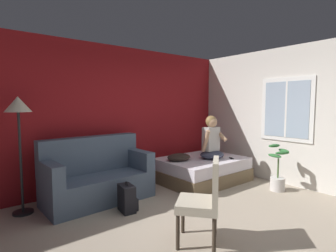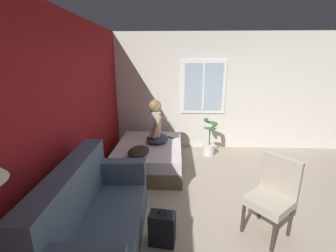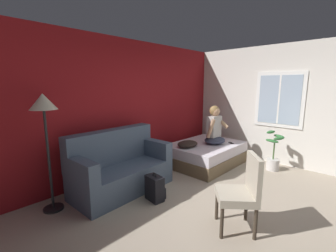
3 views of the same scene
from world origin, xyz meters
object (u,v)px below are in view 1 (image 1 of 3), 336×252
at_px(throw_pillow, 179,157).
at_px(bed, 202,170).
at_px(side_chair, 204,198).
at_px(cell_phone, 231,158).
at_px(couch, 97,177).
at_px(person_seated, 212,141).
at_px(backpack, 127,199).
at_px(floor_lamp, 18,116).
at_px(potted_plant, 278,174).

bearing_deg(throw_pillow, bed, -12.44).
xyz_separation_m(side_chair, cell_phone, (2.17, 1.29, -0.05)).
distance_m(couch, person_seated, 2.35).
bearing_deg(backpack, side_chair, -79.85).
xyz_separation_m(side_chair, backpack, (-0.24, 1.32, -0.34)).
distance_m(bed, cell_phone, 0.64).
xyz_separation_m(couch, backpack, (0.15, -0.72, -0.20)).
bearing_deg(throw_pillow, floor_lamp, 171.69).
bearing_deg(person_seated, cell_phone, -41.77).
bearing_deg(person_seated, couch, 168.09).
distance_m(bed, couch, 2.17).
bearing_deg(person_seated, backpack, -173.42).
bearing_deg(cell_phone, couch, -161.46).
distance_m(person_seated, floor_lamp, 3.44).
xyz_separation_m(backpack, potted_plant, (2.63, -0.91, 0.11)).
height_order(floor_lamp, potted_plant, floor_lamp).
bearing_deg(bed, floor_lamp, 171.00).
height_order(backpack, cell_phone, cell_phone).
height_order(side_chair, backpack, side_chair).
relative_size(side_chair, cell_phone, 6.81).
relative_size(couch, person_seated, 1.98).
distance_m(person_seated, potted_plant, 1.37).
xyz_separation_m(couch, throw_pillow, (1.60, -0.22, 0.16)).
distance_m(couch, potted_plant, 3.23).
height_order(throw_pillow, cell_phone, throw_pillow).
bearing_deg(bed, side_chair, -135.69).
bearing_deg(bed, backpack, -169.09).
relative_size(person_seated, backpack, 1.91).
xyz_separation_m(bed, backpack, (-1.98, -0.38, -0.04)).
distance_m(couch, floor_lamp, 1.50).
distance_m(floor_lamp, potted_plant, 4.40).
bearing_deg(cell_phone, floor_lamp, -159.37).
xyz_separation_m(couch, potted_plant, (2.78, -1.63, -0.09)).
bearing_deg(couch, potted_plant, -30.36).
bearing_deg(backpack, floor_lamp, 144.00).
xyz_separation_m(cell_phone, floor_lamp, (-3.63, 0.92, 0.94)).
height_order(backpack, potted_plant, potted_plant).
height_order(side_chair, cell_phone, side_chair).
distance_m(throw_pillow, floor_lamp, 2.84).
bearing_deg(backpack, throw_pillow, 19.02).
relative_size(couch, floor_lamp, 1.02).
bearing_deg(floor_lamp, cell_phone, -14.16).
bearing_deg(backpack, person_seated, 6.58).
bearing_deg(floor_lamp, bed, -9.00).
xyz_separation_m(side_chair, potted_plant, (2.39, 0.41, -0.23)).
xyz_separation_m(couch, person_seated, (2.26, -0.48, 0.44)).
xyz_separation_m(bed, throw_pillow, (-0.53, 0.12, 0.31)).
relative_size(person_seated, throw_pillow, 1.82).
bearing_deg(bed, couch, 171.00).
bearing_deg(couch, backpack, -77.89).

